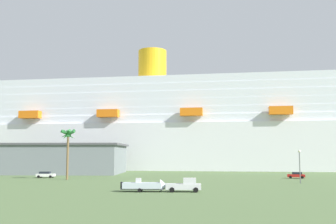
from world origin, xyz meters
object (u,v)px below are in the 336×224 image
palm_tree (68,138)px  small_boat_on_trailer (147,186)px  pickup_truck (185,185)px  parked_car_red_hatchback (296,175)px  street_lamp (300,161)px  parked_car_white_van (46,174)px  cruise_ship (239,131)px

palm_tree → small_boat_on_trailer: bearing=-52.7°
pickup_truck → parked_car_red_hatchback: pickup_truck is taller
pickup_truck → street_lamp: street_lamp is taller
street_lamp → parked_car_red_hatchback: 18.51m
street_lamp → parked_car_red_hatchback: (3.76, 17.73, -3.74)m
street_lamp → small_boat_on_trailer: bearing=-145.9°
palm_tree → parked_car_red_hatchback: palm_tree is taller
parked_car_white_van → pickup_truck: bearing=-45.2°
cruise_ship → street_lamp: size_ratio=38.50×
palm_tree → cruise_ship: bearing=53.0°
pickup_truck → palm_tree: size_ratio=0.47×
small_boat_on_trailer → street_lamp: 35.82m
street_lamp → parked_car_white_van: (-59.79, 16.78, -3.74)m
palm_tree → parked_car_red_hatchback: 56.92m
pickup_truck → palm_tree: (-28.39, 29.21, 8.76)m
parked_car_red_hatchback → palm_tree: bearing=-171.4°
cruise_ship → palm_tree: cruise_ship is taller
small_boat_on_trailer → parked_car_white_van: (-30.30, 36.78, -0.12)m
cruise_ship → palm_tree: (-48.09, -63.87, -5.39)m
small_boat_on_trailer → pickup_truck: bearing=0.9°
cruise_ship → palm_tree: bearing=-127.0°
street_lamp → cruise_ship: bearing=92.9°
pickup_truck → parked_car_white_van: pickup_truck is taller
cruise_ship → street_lamp: (3.72, -73.17, -10.62)m
pickup_truck → parked_car_white_van: (-36.38, 36.69, -0.21)m
cruise_ship → street_lamp: cruise_ship is taller
pickup_truck → parked_car_red_hatchback: bearing=54.2°
pickup_truck → street_lamp: (23.41, 19.91, 3.53)m
parked_car_white_van → parked_car_red_hatchback: bearing=0.9°
cruise_ship → parked_car_red_hatchback: (7.48, -55.44, -14.36)m
street_lamp → parked_car_white_van: street_lamp is taller
cruise_ship → palm_tree: size_ratio=22.00×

